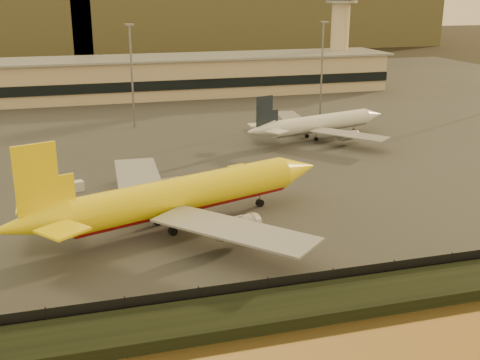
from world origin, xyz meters
name	(u,v)px	position (x,y,z in m)	size (l,w,h in m)	color
ground	(278,247)	(0.00, 0.00, 0.00)	(900.00, 900.00, 0.00)	black
embankment	(331,301)	(0.00, -17.00, 0.70)	(320.00, 7.00, 1.40)	black
tarmac	(164,114)	(0.00, 95.00, 0.10)	(320.00, 220.00, 0.20)	#2D2D2D
perimeter_fence	(317,280)	(0.00, -13.00, 1.30)	(300.00, 0.05, 2.20)	black
terminal_building	(102,79)	(-14.52, 125.55, 6.25)	(202.00, 25.00, 12.60)	tan
control_tower	(340,24)	(70.00, 131.00, 21.66)	(11.20, 11.20, 35.50)	tan
apron_light_masts	(235,64)	(15.00, 75.00, 15.70)	(152.20, 12.20, 25.40)	slate
dhl_cargo_jet	(181,196)	(-11.33, 10.79, 4.80)	(50.18, 47.73, 15.40)	yellow
white_narrowbody_jet	(319,124)	(30.07, 55.96, 3.59)	(38.87, 37.07, 11.36)	silver
gse_vehicle_yellow	(237,170)	(3.79, 33.75, 0.99)	(3.52, 1.58, 1.58)	yellow
gse_vehicle_white	(72,187)	(-26.38, 31.55, 1.04)	(3.75, 1.69, 1.69)	silver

